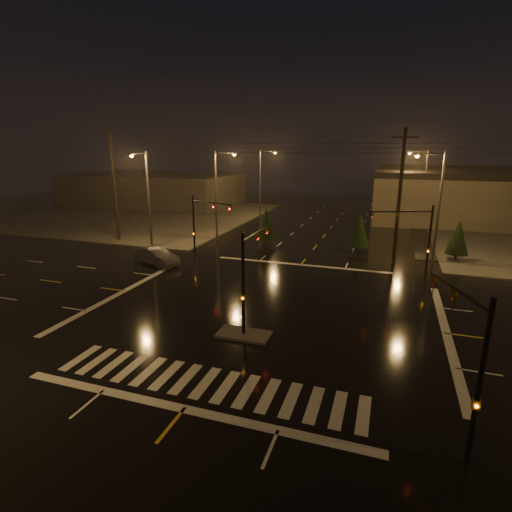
# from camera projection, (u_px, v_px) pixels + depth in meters

# --- Properties ---
(ground) EXTENTS (140.00, 140.00, 0.00)m
(ground) POSITION_uv_depth(u_px,v_px,m) (265.00, 309.00, 26.40)
(ground) COLOR black
(ground) RESTS_ON ground
(sidewalk_nw) EXTENTS (36.00, 36.00, 0.12)m
(sidewalk_nw) POSITION_uv_depth(u_px,v_px,m) (141.00, 215.00, 63.08)
(sidewalk_nw) COLOR #423F3B
(sidewalk_nw) RESTS_ON ground
(median_island) EXTENTS (3.00, 1.60, 0.15)m
(median_island) POSITION_uv_depth(u_px,v_px,m) (244.00, 334.00, 22.72)
(median_island) COLOR #423F3B
(median_island) RESTS_ON ground
(crosswalk) EXTENTS (15.00, 2.60, 0.01)m
(crosswalk) POSITION_uv_depth(u_px,v_px,m) (205.00, 383.00, 18.17)
(crosswalk) COLOR beige
(crosswalk) RESTS_ON ground
(stop_bar_near) EXTENTS (16.00, 0.50, 0.01)m
(stop_bar_near) POSITION_uv_depth(u_px,v_px,m) (184.00, 409.00, 16.35)
(stop_bar_near) COLOR beige
(stop_bar_near) RESTS_ON ground
(stop_bar_far) EXTENTS (16.00, 0.50, 0.01)m
(stop_bar_far) POSITION_uv_depth(u_px,v_px,m) (301.00, 265.00, 36.45)
(stop_bar_far) COLOR beige
(stop_bar_far) RESTS_ON ground
(commercial_block) EXTENTS (30.00, 18.00, 5.60)m
(commercial_block) POSITION_uv_depth(u_px,v_px,m) (154.00, 189.00, 74.87)
(commercial_block) COLOR #453F3C
(commercial_block) RESTS_ON ground
(signal_mast_median) EXTENTS (0.25, 4.59, 6.00)m
(signal_mast_median) POSITION_uv_depth(u_px,v_px,m) (249.00, 268.00, 22.61)
(signal_mast_median) COLOR black
(signal_mast_median) RESTS_ON ground
(signal_mast_ne) EXTENTS (4.84, 1.86, 6.00)m
(signal_mast_ne) POSITION_uv_depth(u_px,v_px,m) (417.00, 233.00, 31.73)
(signal_mast_ne) COLOR black
(signal_mast_ne) RESTS_ON ground
(signal_mast_nw) EXTENTS (4.84, 1.86, 6.00)m
(signal_mast_nw) POSITION_uv_depth(u_px,v_px,m) (201.00, 220.00, 37.60)
(signal_mast_nw) COLOR black
(signal_mast_nw) RESTS_ON ground
(signal_mast_se) EXTENTS (1.55, 3.87, 6.00)m
(signal_mast_se) POSITION_uv_depth(u_px,v_px,m) (469.00, 353.00, 13.35)
(signal_mast_se) COLOR black
(signal_mast_se) RESTS_ON ground
(streetlight_1) EXTENTS (2.77, 0.32, 10.00)m
(streetlight_1) POSITION_uv_depth(u_px,v_px,m) (218.00, 189.00, 44.78)
(streetlight_1) COLOR #38383A
(streetlight_1) RESTS_ON ground
(streetlight_2) EXTENTS (2.77, 0.32, 10.00)m
(streetlight_2) POSITION_uv_depth(u_px,v_px,m) (262.00, 179.00, 59.40)
(streetlight_2) COLOR #38383A
(streetlight_2) RESTS_ON ground
(streetlight_3) EXTENTS (2.77, 0.32, 10.00)m
(streetlight_3) POSITION_uv_depth(u_px,v_px,m) (436.00, 200.00, 36.04)
(streetlight_3) COLOR #38383A
(streetlight_3) RESTS_ON ground
(streetlight_4) EXTENTS (2.77, 0.32, 10.00)m
(streetlight_4) POSITION_uv_depth(u_px,v_px,m) (423.00, 182.00, 54.31)
(streetlight_4) COLOR #38383A
(streetlight_4) RESTS_ON ground
(streetlight_5) EXTENTS (0.32, 2.77, 10.00)m
(streetlight_5) POSITION_uv_depth(u_px,v_px,m) (147.00, 194.00, 40.04)
(streetlight_5) COLOR #38383A
(streetlight_5) RESTS_ON ground
(utility_pole_0) EXTENTS (2.20, 0.32, 12.00)m
(utility_pole_0) POSITION_uv_depth(u_px,v_px,m) (114.00, 187.00, 44.39)
(utility_pole_0) COLOR black
(utility_pole_0) RESTS_ON ground
(utility_pole_1) EXTENTS (2.20, 0.32, 12.00)m
(utility_pole_1) POSITION_uv_depth(u_px,v_px,m) (399.00, 197.00, 35.11)
(utility_pole_1) COLOR black
(utility_pole_1) RESTS_ON ground
(conifer_0) EXTENTS (2.04, 2.04, 3.89)m
(conifer_0) POSITION_uv_depth(u_px,v_px,m) (458.00, 237.00, 37.07)
(conifer_0) COLOR black
(conifer_0) RESTS_ON ground
(conifer_3) EXTENTS (2.20, 2.20, 4.13)m
(conifer_3) POSITION_uv_depth(u_px,v_px,m) (266.00, 224.00, 43.01)
(conifer_3) COLOR black
(conifer_3) RESTS_ON ground
(conifer_4) EXTENTS (2.06, 2.06, 3.91)m
(conifer_4) POSITION_uv_depth(u_px,v_px,m) (360.00, 231.00, 39.98)
(conifer_4) COLOR black
(conifer_4) RESTS_ON ground
(car_crossing) EXTENTS (5.07, 3.17, 1.58)m
(car_crossing) POSITION_uv_depth(u_px,v_px,m) (156.00, 256.00, 36.40)
(car_crossing) COLOR #575B5E
(car_crossing) RESTS_ON ground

